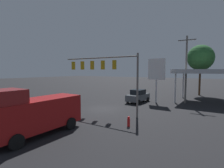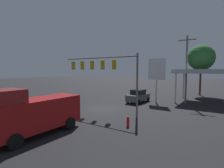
{
  "view_description": "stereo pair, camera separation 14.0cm",
  "coord_description": "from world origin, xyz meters",
  "px_view_note": "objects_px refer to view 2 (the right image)",
  "views": [
    {
      "loc": [
        -12.69,
        17.57,
        4.77
      ],
      "look_at": [
        0.0,
        -2.0,
        2.97
      ],
      "focal_mm": 28.0,
      "sensor_mm": 36.0,
      "label": 1
    },
    {
      "loc": [
        -12.81,
        17.49,
        4.77
      ],
      "look_at": [
        0.0,
        -2.0,
        2.97
      ],
      "focal_mm": 28.0,
      "sensor_mm": 36.0,
      "label": 2
    }
  ],
  "objects_px": {
    "street_tree": "(201,58)",
    "price_sign": "(157,71)",
    "delivery_truck": "(34,113)",
    "fire_hydrant": "(128,121)",
    "traffic_signal_assembly": "(103,68)",
    "sedan_waiting": "(138,96)",
    "utility_pole": "(186,68)"
  },
  "relations": [
    {
      "from": "traffic_signal_assembly",
      "to": "utility_pole",
      "type": "relative_size",
      "value": 1.03
    },
    {
      "from": "fire_hydrant",
      "to": "traffic_signal_assembly",
      "type": "bearing_deg",
      "value": -31.77
    },
    {
      "from": "delivery_truck",
      "to": "price_sign",
      "type": "bearing_deg",
      "value": 170.25
    },
    {
      "from": "price_sign",
      "to": "delivery_truck",
      "type": "relative_size",
      "value": 0.96
    },
    {
      "from": "price_sign",
      "to": "sedan_waiting",
      "type": "xyz_separation_m",
      "value": [
        2.4,
        1.13,
        -3.75
      ]
    },
    {
      "from": "utility_pole",
      "to": "delivery_truck",
      "type": "relative_size",
      "value": 1.43
    },
    {
      "from": "price_sign",
      "to": "fire_hydrant",
      "type": "distance_m",
      "value": 12.94
    },
    {
      "from": "utility_pole",
      "to": "traffic_signal_assembly",
      "type": "bearing_deg",
      "value": 57.93
    },
    {
      "from": "traffic_signal_assembly",
      "to": "sedan_waiting",
      "type": "relative_size",
      "value": 2.2
    },
    {
      "from": "sedan_waiting",
      "to": "delivery_truck",
      "type": "height_order",
      "value": "delivery_truck"
    },
    {
      "from": "utility_pole",
      "to": "street_tree",
      "type": "height_order",
      "value": "utility_pole"
    },
    {
      "from": "utility_pole",
      "to": "street_tree",
      "type": "distance_m",
      "value": 10.5
    },
    {
      "from": "delivery_truck",
      "to": "fire_hydrant",
      "type": "distance_m",
      "value": 7.45
    },
    {
      "from": "delivery_truck",
      "to": "street_tree",
      "type": "xyz_separation_m",
      "value": [
        -7.47,
        -29.88,
        5.5
      ]
    },
    {
      "from": "price_sign",
      "to": "street_tree",
      "type": "bearing_deg",
      "value": -109.85
    },
    {
      "from": "sedan_waiting",
      "to": "street_tree",
      "type": "bearing_deg",
      "value": 157.37
    },
    {
      "from": "traffic_signal_assembly",
      "to": "sedan_waiting",
      "type": "bearing_deg",
      "value": -95.64
    },
    {
      "from": "sedan_waiting",
      "to": "delivery_truck",
      "type": "bearing_deg",
      "value": 2.13
    },
    {
      "from": "traffic_signal_assembly",
      "to": "sedan_waiting",
      "type": "distance_m",
      "value": 8.95
    },
    {
      "from": "utility_pole",
      "to": "fire_hydrant",
      "type": "xyz_separation_m",
      "value": [
        1.98,
        14.04,
        -4.71
      ]
    },
    {
      "from": "price_sign",
      "to": "delivery_truck",
      "type": "xyz_separation_m",
      "value": [
        3.06,
        17.66,
        -3.0
      ]
    },
    {
      "from": "delivery_truck",
      "to": "street_tree",
      "type": "bearing_deg",
      "value": 166.04
    },
    {
      "from": "fire_hydrant",
      "to": "street_tree",
      "type": "bearing_deg",
      "value": -96.3
    },
    {
      "from": "price_sign",
      "to": "sedan_waiting",
      "type": "bearing_deg",
      "value": 25.15
    },
    {
      "from": "utility_pole",
      "to": "street_tree",
      "type": "relative_size",
      "value": 1.01
    },
    {
      "from": "traffic_signal_assembly",
      "to": "sedan_waiting",
      "type": "xyz_separation_m",
      "value": [
        -0.78,
        -7.92,
        -4.09
      ]
    },
    {
      "from": "price_sign",
      "to": "delivery_truck",
      "type": "distance_m",
      "value": 18.17
    },
    {
      "from": "street_tree",
      "to": "price_sign",
      "type": "bearing_deg",
      "value": 70.15
    },
    {
      "from": "utility_pole",
      "to": "price_sign",
      "type": "height_order",
      "value": "utility_pole"
    },
    {
      "from": "price_sign",
      "to": "traffic_signal_assembly",
      "type": "bearing_deg",
      "value": 70.63
    },
    {
      "from": "street_tree",
      "to": "fire_hydrant",
      "type": "relative_size",
      "value": 10.97
    },
    {
      "from": "street_tree",
      "to": "utility_pole",
      "type": "bearing_deg",
      "value": 86.08
    }
  ]
}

